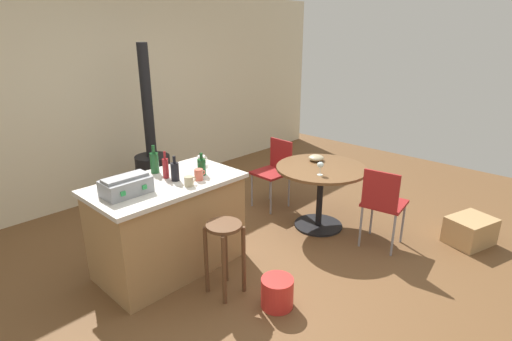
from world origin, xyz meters
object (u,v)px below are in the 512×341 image
object	(u,v)px
wooden_stool	(224,245)
bottle_0	(154,162)
cup_0	(202,160)
cardboard_box	(470,231)
cup_2	(199,174)
serving_bowl	(316,158)
bottle_3	(202,166)
plastic_bucket	(277,293)
toolbox	(126,186)
bottle_1	(175,171)
folding_chair_near	(274,168)
dining_table	(321,181)
cup_1	(189,181)
bottle_2	(166,168)
wood_stove	(153,168)
folding_chair_far	(383,201)
wine_glass	(320,165)

from	to	relation	value
wooden_stool	bottle_0	distance (m)	1.09
cup_0	cardboard_box	distance (m)	2.96
cup_2	serving_bowl	bearing A→B (deg)	-6.79
bottle_0	cardboard_box	xyz separation A→B (m)	(2.41, -2.23, -0.84)
bottle_3	plastic_bucket	bearing A→B (deg)	-95.12
wooden_stool	bottle_3	distance (m)	0.81
toolbox	bottle_1	xyz separation A→B (m)	(0.47, -0.03, 0.01)
wooden_stool	plastic_bucket	size ratio (longest dim) A/B	2.43
bottle_0	cup_0	xyz separation A→B (m)	(0.45, -0.15, -0.05)
cardboard_box	bottle_3	bearing A→B (deg)	138.92
folding_chair_near	plastic_bucket	size ratio (longest dim) A/B	3.18
dining_table	folding_chair_near	size ratio (longest dim) A/B	1.17
cup_1	bottle_3	bearing A→B (deg)	29.29
bottle_2	serving_bowl	bearing A→B (deg)	-14.28
wood_stove	cup_2	bearing A→B (deg)	-107.16
folding_chair_far	bottle_3	xyz separation A→B (m)	(-1.38, 1.19, 0.44)
bottle_0	bottle_2	world-z (taller)	bottle_0
folding_chair_near	folding_chair_far	xyz separation A→B (m)	(-0.06, -1.52, 0.02)
bottle_1	serving_bowl	distance (m)	1.78
wood_stove	bottle_3	bearing A→B (deg)	-104.35
wood_stove	folding_chair_far	bearing A→B (deg)	-69.58
bottle_1	bottle_2	xyz separation A→B (m)	(-0.02, 0.12, 0.01)
wooden_stool	wood_stove	xyz separation A→B (m)	(0.64, 2.07, 0.03)
folding_chair_far	wine_glass	xyz separation A→B (m)	(-0.27, 0.60, 0.32)
cardboard_box	plastic_bucket	world-z (taller)	cardboard_box
folding_chair_far	bottle_0	size ratio (longest dim) A/B	3.24
wood_stove	cup_1	bearing A→B (deg)	-111.46
bottle_0	bottle_1	xyz separation A→B (m)	(0.01, -0.32, -0.01)
serving_bowl	folding_chair_near	bearing A→B (deg)	93.56
cardboard_box	cup_1	bearing A→B (deg)	144.44
bottle_0	bottle_3	world-z (taller)	bottle_0
wooden_stool	bottle_3	world-z (taller)	bottle_3
toolbox	cup_1	world-z (taller)	toolbox
plastic_bucket	bottle_1	bearing A→B (deg)	99.02
bottle_1	cardboard_box	distance (m)	3.18
folding_chair_near	folding_chair_far	size ratio (longest dim) A/B	0.98
bottle_3	wine_glass	size ratio (longest dim) A/B	1.49
cup_0	dining_table	bearing A→B (deg)	-30.08
toolbox	folding_chair_far	bearing A→B (deg)	-31.08
bottle_2	serving_bowl	xyz separation A→B (m)	(1.76, -0.45, -0.21)
toolbox	wine_glass	distance (m)	1.96
bottle_3	bottle_1	bearing A→B (deg)	168.89
wooden_stool	cup_0	world-z (taller)	cup_0
bottle_3	folding_chair_near	bearing A→B (deg)	12.97
folding_chair_near	wine_glass	xyz separation A→B (m)	(-0.33, -0.92, 0.33)
wooden_stool	cup_2	distance (m)	0.70
folding_chair_far	cup_1	bearing A→B (deg)	147.57
folding_chair_far	wine_glass	distance (m)	0.73
wooden_stool	plastic_bucket	distance (m)	0.59
wood_stove	bottle_2	xyz separation A→B (m)	(-0.67, -1.32, 0.48)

